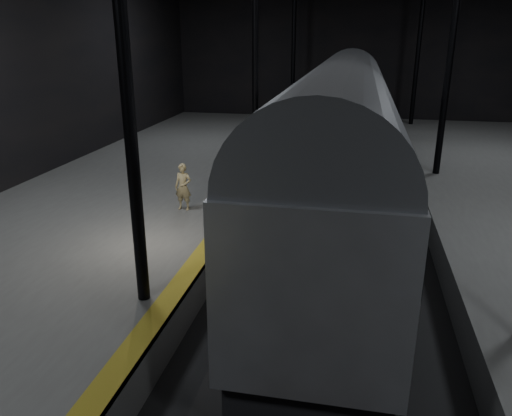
# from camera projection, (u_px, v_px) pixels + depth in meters

# --- Properties ---
(ground) EXTENTS (44.00, 44.00, 0.00)m
(ground) POSITION_uv_depth(u_px,v_px,m) (329.00, 273.00, 14.19)
(ground) COLOR black
(ground) RESTS_ON ground
(platform_left) EXTENTS (9.00, 43.80, 1.00)m
(platform_left) POSITION_uv_depth(u_px,v_px,m) (86.00, 236.00, 15.44)
(platform_left) COLOR #51514F
(platform_left) RESTS_ON ground
(tactile_strip) EXTENTS (0.50, 43.80, 0.01)m
(tactile_strip) POSITION_uv_depth(u_px,v_px,m) (218.00, 232.00, 14.47)
(tactile_strip) COLOR olive
(tactile_strip) RESTS_ON platform_left
(track) EXTENTS (2.40, 43.00, 0.24)m
(track) POSITION_uv_depth(u_px,v_px,m) (329.00, 271.00, 14.17)
(track) COLOR #3F3328
(track) RESTS_ON ground
(train) EXTENTS (3.13, 20.93, 5.59)m
(train) POSITION_uv_depth(u_px,v_px,m) (341.00, 138.00, 16.67)
(train) COLOR #9C9EA3
(train) RESTS_ON ground
(woman) EXTENTS (0.58, 0.41, 1.53)m
(woman) POSITION_uv_depth(u_px,v_px,m) (183.00, 187.00, 16.08)
(woman) COLOR tan
(woman) RESTS_ON platform_left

